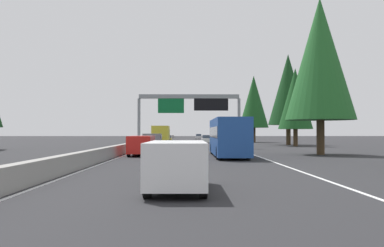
# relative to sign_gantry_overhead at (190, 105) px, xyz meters

# --- Properties ---
(ground_plane) EXTENTS (320.00, 320.00, 0.00)m
(ground_plane) POSITION_rel_sign_gantry_overhead_xyz_m (9.19, 6.03, -5.30)
(ground_plane) COLOR #262628
(median_barrier) EXTENTS (180.00, 0.56, 0.90)m
(median_barrier) POSITION_rel_sign_gantry_overhead_xyz_m (29.19, 6.33, -4.85)
(median_barrier) COLOR gray
(median_barrier) RESTS_ON ground
(shoulder_stripe_right) EXTENTS (160.00, 0.16, 0.01)m
(shoulder_stripe_right) POSITION_rel_sign_gantry_overhead_xyz_m (19.19, -5.49, -5.29)
(shoulder_stripe_right) COLOR silver
(shoulder_stripe_right) RESTS_ON ground
(shoulder_stripe_median) EXTENTS (160.00, 0.16, 0.01)m
(shoulder_stripe_median) POSITION_rel_sign_gantry_overhead_xyz_m (19.19, 5.78, -5.29)
(shoulder_stripe_median) COLOR silver
(shoulder_stripe_median) RESTS_ON ground
(sign_gantry_overhead) EXTENTS (0.50, 12.68, 6.66)m
(sign_gantry_overhead) POSITION_rel_sign_gantry_overhead_xyz_m (0.00, 0.00, 0.00)
(sign_gantry_overhead) COLOR gray
(sign_gantry_overhead) RESTS_ON ground
(minivan_mid_left) EXTENTS (5.00, 1.95, 1.69)m
(minivan_mid_left) POSITION_rel_sign_gantry_overhead_xyz_m (-38.60, 0.65, -4.35)
(minivan_mid_left) COLOR white
(minivan_mid_left) RESTS_ON ground
(bus_distant_b) EXTENTS (11.50, 2.55, 3.10)m
(bus_distant_b) POSITION_rel_sign_gantry_overhead_xyz_m (-17.55, -3.04, -3.58)
(bus_distant_b) COLOR #1E4793
(bus_distant_b) RESTS_ON ground
(box_truck_distant_a) EXTENTS (8.50, 2.40, 2.95)m
(box_truck_distant_a) POSITION_rel_sign_gantry_overhead_xyz_m (13.47, 4.43, -3.69)
(box_truck_distant_a) COLOR gold
(box_truck_distant_a) RESTS_ON ground
(sedan_far_right) EXTENTS (4.40, 1.80, 1.47)m
(sedan_far_right) POSITION_rel_sign_gantry_overhead_xyz_m (26.97, 4.25, -4.61)
(sedan_far_right) COLOR #AD931E
(sedan_far_right) RESTS_ON ground
(pickup_near_center) EXTENTS (5.60, 2.00, 1.86)m
(pickup_near_center) POSITION_rel_sign_gantry_overhead_xyz_m (-8.30, 4.05, -4.38)
(pickup_near_center) COLOR slate
(pickup_near_center) RESTS_ON ground
(sedan_far_left) EXTENTS (4.40, 1.80, 1.47)m
(sedan_far_left) POSITION_rel_sign_gantry_overhead_xyz_m (73.93, -2.72, -4.61)
(sedan_far_left) COLOR silver
(sedan_far_left) RESTS_ON ground
(sedan_mid_center) EXTENTS (4.40, 1.80, 1.47)m
(sedan_mid_center) POSITION_rel_sign_gantry_overhead_xyz_m (27.35, -3.11, -4.61)
(sedan_mid_center) COLOR white
(sedan_mid_center) RESTS_ON ground
(minivan_near_right) EXTENTS (5.00, 1.95, 1.69)m
(minivan_near_right) POSITION_rel_sign_gantry_overhead_xyz_m (-16.35, 4.26, -4.35)
(minivan_near_right) COLOR red
(minivan_near_right) RESTS_ON ground
(conifer_right_near) EXTENTS (6.22, 6.22, 14.13)m
(conifer_right_near) POSITION_rel_sign_gantry_overhead_xyz_m (-14.76, -11.55, 3.30)
(conifer_right_near) COLOR #4C3823
(conifer_right_near) RESTS_ON ground
(conifer_right_mid) EXTENTS (4.91, 4.91, 11.16)m
(conifer_right_mid) POSITION_rel_sign_gantry_overhead_xyz_m (8.40, -15.01, 1.49)
(conifer_right_mid) COLOR #4C3823
(conifer_right_mid) RESTS_ON ground
(conifer_right_far) EXTENTS (6.34, 6.34, 14.40)m
(conifer_right_far) POSITION_rel_sign_gantry_overhead_xyz_m (15.33, -15.58, 3.46)
(conifer_right_far) COLOR #4C3823
(conifer_right_far) RESTS_ON ground
(conifer_right_distant) EXTENTS (5.78, 5.78, 13.14)m
(conifer_right_distant) POSITION_rel_sign_gantry_overhead_xyz_m (32.19, -12.63, 2.70)
(conifer_right_distant) COLOR #4C3823
(conifer_right_distant) RESTS_ON ground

